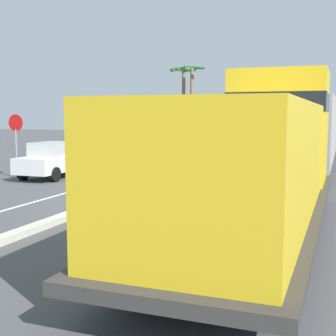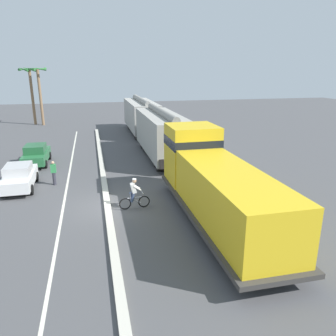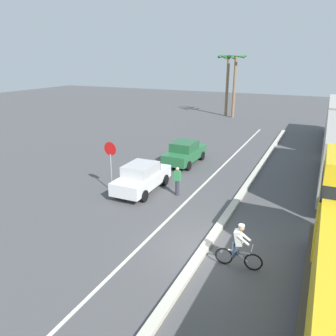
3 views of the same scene
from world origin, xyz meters
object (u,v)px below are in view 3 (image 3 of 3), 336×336
(parked_car_white, at_px, (142,177))
(palm_tree_near, at_px, (228,72))
(cyclist, at_px, (239,247))
(palm_tree_far, at_px, (235,72))
(pedestrian_by_cars, at_px, (177,181))
(stop_sign, at_px, (111,157))
(parked_car_green, at_px, (185,152))

(parked_car_white, xyz_separation_m, palm_tree_near, (-2.85, 26.61, 4.63))
(cyclist, distance_m, palm_tree_far, 32.05)
(parked_car_white, xyz_separation_m, pedestrian_by_cars, (2.05, 0.29, 0.03))
(palm_tree_far, bearing_deg, pedestrian_by_cars, -81.58)
(cyclist, height_order, stop_sign, stop_sign)
(stop_sign, bearing_deg, parked_car_white, 29.81)
(parked_car_green, relative_size, cyclist, 2.46)
(parked_car_white, relative_size, stop_sign, 1.47)
(parked_car_green, xyz_separation_m, palm_tree_far, (-1.95, 20.14, 4.66))
(cyclist, xyz_separation_m, stop_sign, (-8.15, 3.89, 1.21))
(palm_tree_far, xyz_separation_m, pedestrian_by_cars, (3.78, -25.56, -4.63))
(palm_tree_near, height_order, palm_tree_far, palm_tree_near)
(cyclist, relative_size, stop_sign, 0.60)
(cyclist, xyz_separation_m, pedestrian_by_cars, (-4.64, 5.01, 0.03))
(parked_car_green, distance_m, stop_sign, 6.86)
(cyclist, bearing_deg, parked_car_green, 121.83)
(parked_car_white, height_order, palm_tree_far, palm_tree_far)
(parked_car_white, height_order, pedestrian_by_cars, same)
(parked_car_white, distance_m, palm_tree_far, 26.32)
(parked_car_green, relative_size, palm_tree_near, 0.55)
(parked_car_green, bearing_deg, palm_tree_near, 98.35)
(parked_car_green, xyz_separation_m, pedestrian_by_cars, (1.84, -5.41, 0.03))
(parked_car_white, distance_m, parked_car_green, 5.71)
(parked_car_white, relative_size, cyclist, 2.47)
(pedestrian_by_cars, bearing_deg, stop_sign, -162.23)
(stop_sign, bearing_deg, palm_tree_far, 90.59)
(stop_sign, bearing_deg, pedestrian_by_cars, 17.77)
(parked_car_white, relative_size, palm_tree_near, 0.55)
(parked_car_green, relative_size, stop_sign, 1.47)
(stop_sign, bearing_deg, palm_tree_near, 92.91)
(parked_car_white, xyz_separation_m, palm_tree_far, (-1.73, 25.85, 4.66))
(parked_car_green, distance_m, palm_tree_near, 21.63)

